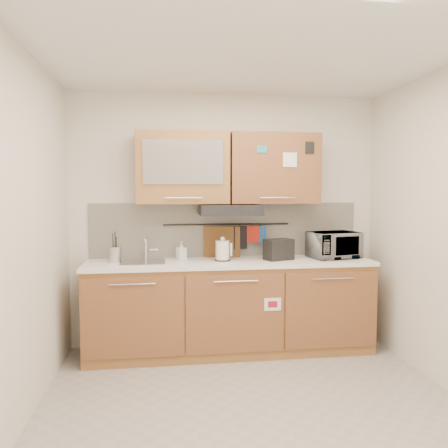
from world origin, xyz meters
name	(u,v)px	position (x,y,z in m)	size (l,w,h in m)	color
floor	(255,410)	(0.00, 0.00, 0.00)	(3.20, 3.20, 0.00)	#9E9993
ceiling	(257,46)	(0.00, 0.00, 2.60)	(3.20, 3.20, 0.00)	white
wall_back	(226,220)	(0.00, 1.50, 1.30)	(3.20, 3.20, 0.00)	silver
wall_left	(19,237)	(-1.60, 0.00, 1.30)	(3.00, 3.00, 0.00)	silver
base_cabinet	(230,312)	(0.00, 1.19, 0.41)	(2.80, 0.64, 0.88)	#B0783E
countertop	(231,263)	(0.00, 1.19, 0.90)	(2.82, 0.62, 0.04)	white
backsplash	(226,230)	(0.00, 1.49, 1.20)	(2.80, 0.02, 0.56)	silver
upper_cabinets	(228,168)	(0.00, 1.32, 1.83)	(1.82, 0.37, 0.70)	#B0783E
range_hood	(230,210)	(0.00, 1.25, 1.42)	(0.60, 0.46, 0.10)	black
sink	(143,262)	(-0.85, 1.21, 0.92)	(0.42, 0.40, 0.26)	silver
utensil_rail	(227,224)	(0.00, 1.45, 1.26)	(0.02, 0.02, 1.30)	black
utensil_crock	(115,254)	(-1.12, 1.26, 1.00)	(0.15, 0.15, 0.30)	#B7B7BC
kettle	(223,251)	(-0.08, 1.20, 1.01)	(0.17, 0.15, 0.24)	white
toaster	(279,249)	(0.48, 1.17, 1.03)	(0.31, 0.25, 0.21)	black
microwave	(334,245)	(1.07, 1.21, 1.05)	(0.48, 0.33, 0.27)	#999999
soap_bottle	(181,250)	(-0.48, 1.32, 1.01)	(0.08, 0.08, 0.18)	#999999
cutting_board	(222,249)	(-0.05, 1.44, 1.01)	(0.38, 0.03, 0.46)	brown
oven_mitt	(260,235)	(0.35, 1.44, 1.15)	(0.11, 0.03, 0.18)	#204F94
dark_pouch	(240,238)	(0.13, 1.44, 1.12)	(0.15, 0.04, 0.24)	black
pot_holder	(253,234)	(0.27, 1.44, 1.15)	(0.14, 0.02, 0.17)	#B22417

